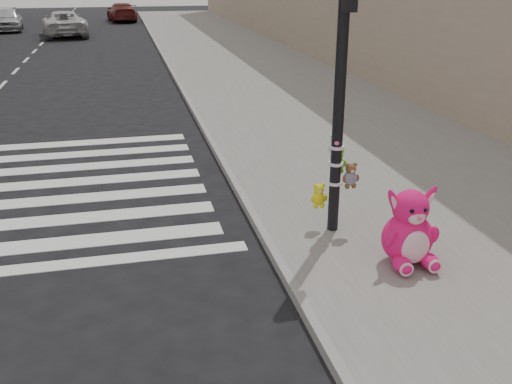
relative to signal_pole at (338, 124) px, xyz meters
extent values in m
plane|color=black|center=(-2.61, -1.81, -1.78)|extent=(120.00, 120.00, 0.00)
cube|color=slate|center=(2.39, 8.19, -1.71)|extent=(7.00, 80.00, 0.14)
cube|color=gray|center=(-1.06, 8.19, -1.71)|extent=(0.12, 80.00, 0.15)
cylinder|color=black|center=(-0.01, -0.01, 0.36)|extent=(0.16, 0.16, 4.00)
cylinder|color=white|center=(-0.01, -0.01, -0.89)|extent=(0.22, 0.22, 0.04)
cylinder|color=white|center=(-0.01, -0.01, -0.59)|extent=(0.22, 0.22, 0.04)
cylinder|color=white|center=(-0.01, -0.01, -0.34)|extent=(0.22, 0.22, 0.04)
ellipsoid|color=#FF1570|center=(0.39, -1.52, -1.54)|extent=(0.24, 0.38, 0.20)
ellipsoid|color=#FF1570|center=(0.78, -1.53, -1.54)|extent=(0.24, 0.38, 0.20)
ellipsoid|color=#FF1570|center=(0.59, -1.21, -1.29)|extent=(0.72, 0.61, 0.70)
ellipsoid|color=#F9BFD1|center=(0.58, -1.46, -1.31)|extent=(0.39, 0.15, 0.46)
sphere|color=#FF1570|center=(0.59, -1.21, -0.85)|extent=(0.49, 0.49, 0.48)
ellipsoid|color=#FF1570|center=(0.37, -1.19, -0.78)|extent=(0.34, 0.11, 0.48)
ellipsoid|color=#FF1570|center=(0.81, -1.20, -0.78)|extent=(0.34, 0.11, 0.48)
imported|color=silver|center=(-6.11, 29.83, -1.04)|extent=(3.10, 5.58, 1.48)
imported|color=maroon|center=(-2.61, 39.66, -1.09)|extent=(2.42, 4.92, 1.38)
imported|color=silver|center=(-9.95, 33.86, -1.05)|extent=(2.15, 4.43, 1.46)
camera|label=1|loc=(-2.93, -7.43, 2.06)|focal=40.00mm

